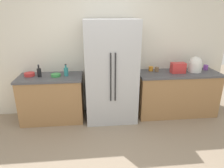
% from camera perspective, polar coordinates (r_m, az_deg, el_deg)
% --- Properties ---
extents(ground_plane, '(10.24, 10.24, 0.00)m').
position_cam_1_polar(ground_plane, '(3.01, -0.18, -22.24)').
color(ground_plane, gray).
extents(kitchen_back_panel, '(5.12, 0.10, 2.62)m').
position_cam_1_polar(kitchen_back_panel, '(4.06, -2.78, 9.86)').
color(kitchen_back_panel, silver).
rests_on(kitchen_back_panel, ground_plane).
extents(counter_left, '(1.18, 0.62, 0.88)m').
position_cam_1_polar(counter_left, '(4.04, -16.52, -3.89)').
color(counter_left, '#9E7247').
rests_on(counter_left, ground_plane).
extents(counter_right, '(1.60, 0.62, 0.88)m').
position_cam_1_polar(counter_right, '(4.31, 17.71, -2.48)').
color(counter_right, '#9E7247').
rests_on(counter_right, ground_plane).
extents(refrigerator, '(0.95, 0.70, 1.90)m').
position_cam_1_polar(refrigerator, '(3.76, -0.29, 3.42)').
color(refrigerator, '#B2B5BA').
rests_on(refrigerator, ground_plane).
extents(toaster, '(0.27, 0.15, 0.20)m').
position_cam_1_polar(toaster, '(4.12, 18.19, 4.37)').
color(toaster, red).
rests_on(toaster, counter_right).
extents(rice_cooker, '(0.26, 0.26, 0.30)m').
position_cam_1_polar(rice_cooker, '(4.32, 22.50, 5.07)').
color(rice_cooker, white).
rests_on(rice_cooker, counter_right).
extents(bottle_a, '(0.08, 0.08, 0.22)m').
position_cam_1_polar(bottle_a, '(3.82, -12.86, 3.48)').
color(bottle_a, teal).
rests_on(bottle_a, counter_left).
extents(bottle_b, '(0.07, 0.07, 0.22)m').
position_cam_1_polar(bottle_b, '(3.91, -19.91, 3.16)').
color(bottle_b, black).
rests_on(bottle_b, counter_left).
extents(cup_a, '(0.08, 0.08, 0.09)m').
position_cam_1_polar(cup_a, '(4.10, 12.55, 4.06)').
color(cup_a, brown).
rests_on(cup_a, counter_right).
extents(cup_b, '(0.09, 0.09, 0.10)m').
position_cam_1_polar(cup_b, '(4.56, 24.98, 4.29)').
color(cup_b, purple).
rests_on(cup_b, counter_right).
extents(cup_c, '(0.09, 0.09, 0.09)m').
position_cam_1_polar(cup_c, '(4.14, 10.94, 4.27)').
color(cup_c, orange).
rests_on(cup_c, counter_right).
extents(bowl_a, '(0.19, 0.19, 0.06)m').
position_cam_1_polar(bowl_a, '(4.04, -22.31, 2.54)').
color(bowl_a, red).
rests_on(bowl_a, counter_left).
extents(bowl_b, '(0.17, 0.17, 0.05)m').
position_cam_1_polar(bowl_b, '(3.86, -15.61, 2.44)').
color(bowl_b, green).
rests_on(bowl_b, counter_left).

